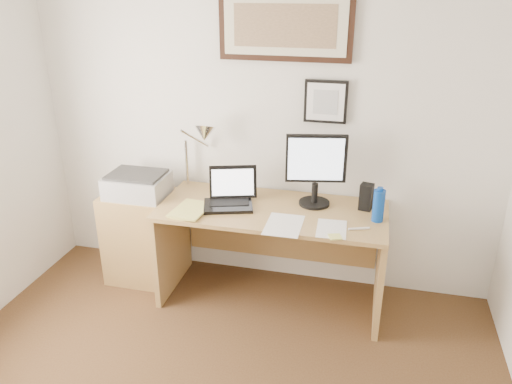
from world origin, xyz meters
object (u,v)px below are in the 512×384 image
(book, at_px, (176,208))
(desk, at_px, (274,233))
(water_bottle, at_px, (379,206))
(laptop, at_px, (230,197))
(side_cabinet, at_px, (140,236))
(lcd_monitor, at_px, (316,167))
(printer, at_px, (137,185))

(book, distance_m, desk, 0.74)
(book, bearing_deg, desk, 21.74)
(water_bottle, xyz_separation_m, laptop, (-1.03, 0.02, -0.05))
(desk, bearing_deg, book, -158.26)
(side_cabinet, height_order, lcd_monitor, lcd_monitor)
(water_bottle, relative_size, laptop, 0.56)
(desk, relative_size, printer, 3.64)
(book, bearing_deg, side_cabinet, 152.07)
(side_cabinet, relative_size, desk, 0.46)
(book, xyz_separation_m, printer, (-0.39, 0.21, 0.06))
(lcd_monitor, height_order, printer, lcd_monitor)
(laptop, bearing_deg, water_bottle, -1.04)
(side_cabinet, height_order, printer, printer)
(lcd_monitor, bearing_deg, desk, -169.96)
(desk, height_order, lcd_monitor, lcd_monitor)
(side_cabinet, distance_m, book, 0.62)
(water_bottle, height_order, book, water_bottle)
(desk, xyz_separation_m, printer, (-1.04, -0.05, 0.30))
(book, relative_size, desk, 0.19)
(desk, bearing_deg, laptop, -164.00)
(side_cabinet, height_order, laptop, laptop)
(laptop, bearing_deg, book, -153.44)
(laptop, bearing_deg, side_cabinet, 176.03)
(desk, distance_m, printer, 1.09)
(lcd_monitor, bearing_deg, printer, -175.56)
(side_cabinet, xyz_separation_m, desk, (1.07, 0.04, 0.15))
(side_cabinet, xyz_separation_m, book, (0.42, -0.22, 0.40))
(printer, bearing_deg, book, -27.60)
(book, distance_m, lcd_monitor, 1.02)
(desk, relative_size, lcd_monitor, 3.08)
(book, relative_size, laptop, 0.76)
(side_cabinet, bearing_deg, laptop, -3.97)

